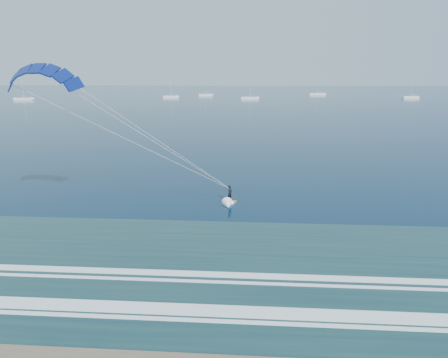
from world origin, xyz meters
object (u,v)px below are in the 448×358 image
sailboat_1 (171,97)px  sailboat_4 (317,94)px  sailboat_2 (206,95)px  sailboat_5 (411,97)px  kitesurfer_rig (145,136)px  sailboat_3 (250,98)px  sailboat_0 (24,99)px

sailboat_1 → sailboat_4: sailboat_4 is taller
sailboat_2 → sailboat_4: 69.55m
sailboat_2 → sailboat_5: bearing=-9.0°
kitesurfer_rig → sailboat_3: kitesurfer_rig is taller
sailboat_1 → sailboat_2: size_ratio=1.03×
sailboat_3 → sailboat_4: size_ratio=0.96×
sailboat_1 → sailboat_5: size_ratio=1.02×
sailboat_4 → kitesurfer_rig: bearing=-102.6°
sailboat_2 → sailboat_3: 39.64m
sailboat_0 → sailboat_4: 165.18m
sailboat_5 → kitesurfer_rig: bearing=-116.4°
sailboat_1 → sailboat_5: (128.21, 3.39, -0.00)m
sailboat_1 → sailboat_0: bearing=-160.1°
sailboat_5 → sailboat_3: bearing=-172.0°
sailboat_3 → sailboat_4: (41.42, 45.22, 0.00)m
sailboat_4 → sailboat_5: sailboat_4 is taller
sailboat_2 → sailboat_5: sailboat_5 is taller
sailboat_0 → sailboat_5: bearing=8.2°
sailboat_3 → sailboat_5: sailboat_3 is taller
kitesurfer_rig → sailboat_5: size_ratio=1.71×
sailboat_2 → sailboat_4: size_ratio=0.85×
sailboat_1 → sailboat_4: size_ratio=0.87×
kitesurfer_rig → sailboat_5: kitesurfer_rig is taller
sailboat_5 → sailboat_1: bearing=-178.5°
sailboat_0 → sailboat_1: 73.25m
sailboat_1 → sailboat_5: 128.25m
sailboat_1 → sailboat_3: bearing=-11.3°
sailboat_0 → sailboat_5: size_ratio=1.16×
kitesurfer_rig → sailboat_0: bearing=123.0°
sailboat_4 → sailboat_5: 54.98m
sailboat_3 → sailboat_2: bearing=131.7°
kitesurfer_rig → sailboat_4: 226.85m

